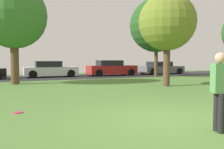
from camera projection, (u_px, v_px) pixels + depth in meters
ground_plane at (166, 120)px, 6.06m from camera, size 44.00×44.00×0.00m
road_strip at (54, 77)px, 20.73m from camera, size 44.00×6.40×0.01m
maple_tree_near at (14, 16)px, 14.60m from camera, size 4.00×4.00×6.18m
oak_tree_right at (167, 22)px, 13.58m from camera, size 3.22×3.22×5.23m
oak_tree_left at (156, 26)px, 20.81m from camera, size 4.60×4.60×6.74m
person_catcher at (220, 88)px, 5.04m from camera, size 0.37×0.30×1.67m
frisbee_disc at (18, 113)px, 6.89m from camera, size 0.27×0.27×0.03m
parked_car_white at (50, 70)px, 20.81m from camera, size 4.46×1.93×1.38m
parked_car_red at (111, 68)px, 22.77m from camera, size 4.58×1.97×1.43m
parked_car_grey at (161, 68)px, 25.03m from camera, size 4.54×2.09×1.29m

